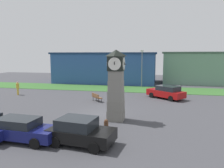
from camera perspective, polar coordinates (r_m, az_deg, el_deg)
The scene contains 13 objects.
ground_plane at distance 19.79m, azimuth -2.65°, elevation -7.70°, with size 79.34×79.34×0.00m, color #424247.
clock_tower at distance 17.26m, azimuth 1.06°, elevation -0.50°, with size 1.57×1.57×5.63m.
bollard_near_tower at distance 13.39m, azimuth -4.23°, elevation -13.34°, with size 0.23×0.23×0.88m.
bollard_mid_row at distance 14.86m, azimuth -1.54°, elevation -10.96°, with size 0.30×0.30×0.98m.
car_near_tower at distance 14.66m, azimuth -22.54°, elevation -10.83°, with size 4.58×2.04×1.42m.
car_by_building at distance 13.20m, azimuth -8.32°, elevation -12.11°, with size 4.03×2.36×1.57m.
car_far_lot at distance 26.97m, azimuth 13.97°, elevation -2.05°, with size 4.69×4.27×1.57m.
bench at distance 24.72m, azimuth -4.05°, elevation -3.36°, with size 1.49×1.52×0.90m.
pedestrian_near_bench at distance 31.12m, azimuth -23.42°, elevation -0.80°, with size 0.31×0.44×1.75m.
street_lamp_far_side at distance 35.55m, azimuth 7.81°, elevation 4.73°, with size 0.50×0.24×5.96m.
warehouse_blue_far at distance 42.36m, azimuth -1.49°, elevation 4.39°, with size 19.11×9.76×5.65m.
storefront_low_left at distance 43.40m, azimuth 24.21°, elevation 3.86°, with size 17.16×8.28×5.75m.
grass_verge_far at distance 34.47m, azimuth -2.39°, elevation -1.07°, with size 47.60×6.21×0.04m, color #386B2D.
Camera 1 is at (4.86, -18.45, 5.23)m, focal length 35.00 mm.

